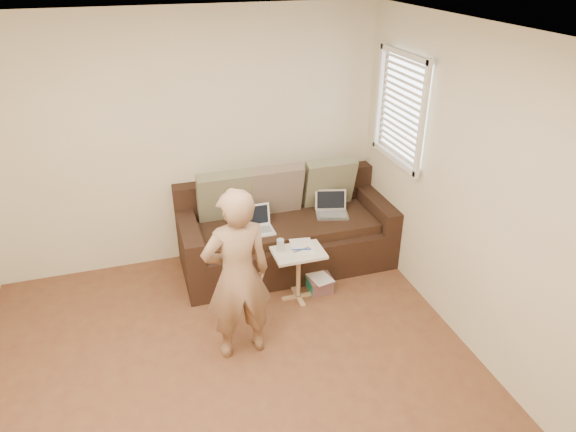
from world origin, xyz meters
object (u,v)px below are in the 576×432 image
object	(u,v)px
striped_box	(320,283)
laptop_white	(257,232)
sofa	(286,229)
side_table	(298,275)
person	(237,276)
laptop_silver	(332,216)
drinking_glass	(280,245)

from	to	relation	value
striped_box	laptop_white	bearing A→B (deg)	140.36
sofa	laptop_white	size ratio (longest dim) A/B	6.57
laptop_white	side_table	world-z (taller)	laptop_white
person	side_table	size ratio (longest dim) A/B	2.89
laptop_silver	person	distance (m)	1.73
laptop_silver	laptop_white	world-z (taller)	laptop_white
sofa	side_table	distance (m)	0.65
side_table	laptop_silver	bearing A→B (deg)	45.58
person	striped_box	world-z (taller)	person
side_table	striped_box	world-z (taller)	side_table
sofa	side_table	world-z (taller)	sofa
striped_box	laptop_silver	bearing A→B (deg)	58.36
laptop_silver	side_table	bearing A→B (deg)	-118.98
sofa	drinking_glass	bearing A→B (deg)	-112.55
sofa	striped_box	size ratio (longest dim) A/B	9.11
person	drinking_glass	world-z (taller)	person
striped_box	sofa	bearing A→B (deg)	106.32
laptop_silver	laptop_white	xyz separation A→B (m)	(-0.85, -0.10, 0.00)
person	drinking_glass	distance (m)	0.84
sofa	side_table	xyz separation A→B (m)	(-0.08, -0.62, -0.16)
sofa	laptop_white	xyz separation A→B (m)	(-0.35, -0.14, 0.10)
laptop_white	striped_box	size ratio (longest dim) A/B	1.39
sofa	striped_box	world-z (taller)	sofa
laptop_silver	person	xyz separation A→B (m)	(-1.27, -1.14, 0.24)
sofa	person	distance (m)	1.45
laptop_white	person	world-z (taller)	person
drinking_glass	striped_box	size ratio (longest dim) A/B	0.50
person	side_table	bearing A→B (deg)	-145.58
sofa	person	world-z (taller)	person
laptop_silver	drinking_glass	xyz separation A→B (m)	(-0.73, -0.52, 0.07)
side_table	striped_box	xyz separation A→B (m)	(0.24, 0.05, -0.19)
drinking_glass	striped_box	bearing A→B (deg)	-1.88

